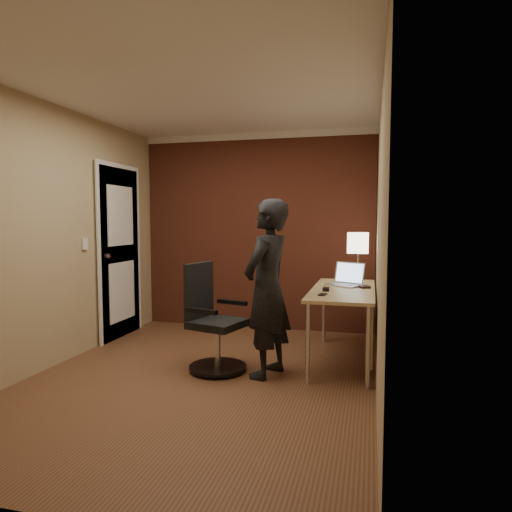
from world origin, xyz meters
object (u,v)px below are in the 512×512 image
(desk, at_px, (351,302))
(phone, at_px, (323,295))
(laptop, at_px, (346,279))
(office_chair, at_px, (212,324))
(mouse, at_px, (326,289))
(wallet, at_px, (364,287))
(desk_lamp, at_px, (358,244))
(person, at_px, (267,288))

(desk, relative_size, phone, 13.04)
(laptop, bearing_deg, office_chair, -145.56)
(mouse, bearing_deg, office_chair, -161.80)
(laptop, height_order, wallet, laptop)
(office_chair, bearing_deg, mouse, 20.31)
(laptop, distance_m, phone, 0.71)
(desk_lamp, bearing_deg, wallet, -79.61)
(desk_lamp, bearing_deg, desk, -94.87)
(laptop, distance_m, mouse, 0.47)
(desk_lamp, xyz_separation_m, phone, (-0.27, -0.98, -0.41))
(desk_lamp, bearing_deg, phone, -105.68)
(desk_lamp, bearing_deg, office_chair, -139.39)
(mouse, relative_size, office_chair, 0.10)
(desk, distance_m, mouse, 0.32)
(phone, relative_size, office_chair, 0.12)
(mouse, height_order, phone, mouse)
(wallet, height_order, person, person)
(desk, distance_m, wallet, 0.21)
(phone, xyz_separation_m, wallet, (0.36, 0.53, 0.01))
(phone, bearing_deg, desk, 71.63)
(desk, bearing_deg, office_chair, -155.90)
(desk_lamp, distance_m, phone, 1.10)
(laptop, bearing_deg, wallet, -39.75)
(laptop, xyz_separation_m, phone, (-0.17, -0.69, -0.06))
(wallet, bearing_deg, person, -141.12)
(mouse, distance_m, office_chair, 1.12)
(phone, bearing_deg, mouse, 98.17)
(desk, relative_size, desk_lamp, 2.80)
(laptop, distance_m, wallet, 0.25)
(person, bearing_deg, laptop, 157.50)
(desk, xyz_separation_m, mouse, (-0.22, -0.18, 0.14))
(desk, height_order, desk_lamp, desk_lamp)
(mouse, relative_size, wallet, 0.91)
(mouse, relative_size, person, 0.06)
(phone, distance_m, person, 0.50)
(laptop, height_order, phone, laptop)
(desk_lamp, xyz_separation_m, wallet, (0.08, -0.44, -0.41))
(desk, height_order, mouse, mouse)
(wallet, xyz_separation_m, person, (-0.83, -0.67, 0.05))
(office_chair, bearing_deg, desk, 24.10)
(desk_lamp, distance_m, laptop, 0.47)
(desk_lamp, distance_m, person, 1.39)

